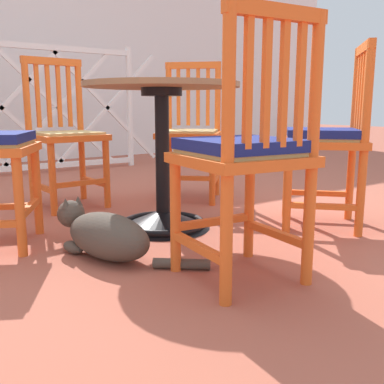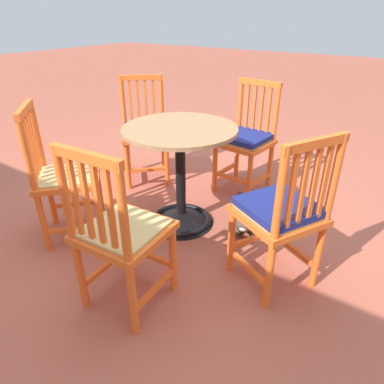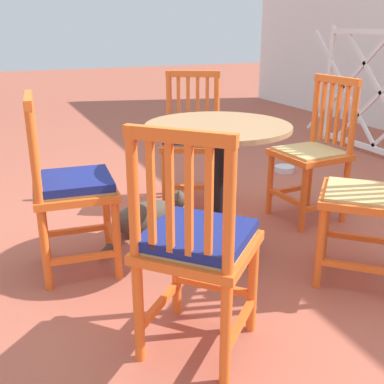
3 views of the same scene
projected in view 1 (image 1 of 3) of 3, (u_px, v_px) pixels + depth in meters
The scene contains 7 objects.
ground_plane at pixel (160, 226), 2.33m from camera, with size 24.00×24.00×0.00m, color #AD5642.
cafe_table at pixel (163, 173), 2.23m from camera, with size 0.76×0.76×0.73m.
orange_chair_near_fence at pixel (244, 156), 1.52m from camera, with size 0.44×0.44×0.91m.
orange_chair_by_planter at pixel (328, 140), 2.25m from camera, with size 0.57×0.57×0.91m.
orange_chair_facing_out at pixel (190, 134), 2.95m from camera, with size 0.57×0.57×0.91m.
orange_chair_tucked_in at pixel (65, 137), 2.72m from camera, with size 0.43×0.43×0.91m.
tabby_cat at pixel (103, 234), 1.83m from camera, with size 0.43×0.67×0.23m.
Camera 1 is at (-1.15, -1.94, 0.61)m, focal length 41.54 mm.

